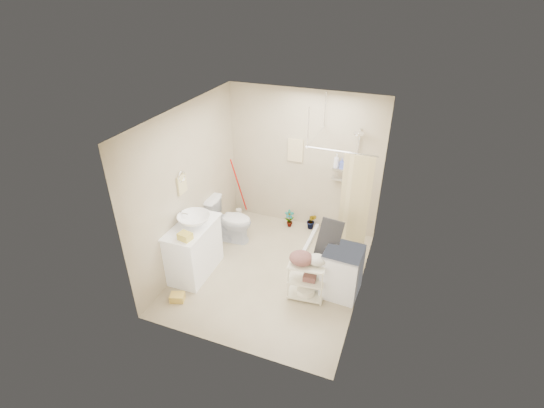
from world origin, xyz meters
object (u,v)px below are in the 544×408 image
Objects in this scene: laundry_rack at (307,277)px; vanity at (194,249)px; washing_machine at (342,272)px; toilet at (230,220)px.

vanity is at bearing 176.96° from laundry_rack.
washing_machine is at bearing 26.07° from laundry_rack.
toilet is 1.05× the size of washing_machine.
vanity is 2.33m from washing_machine.
laundry_rack is at bearing -145.58° from washing_machine.
vanity is at bearing -168.19° from washing_machine.
laundry_rack is (1.84, 0.08, -0.08)m from vanity.
washing_machine is 1.06× the size of laundry_rack.
toilet is at bearing 82.33° from vanity.
toilet reaches higher than laundry_rack.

